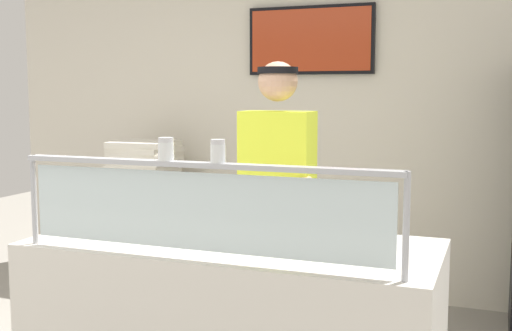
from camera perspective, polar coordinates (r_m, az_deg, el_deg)
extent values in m
cube|color=silver|center=(5.02, 8.66, 3.65)|extent=(6.17, 0.08, 2.70)
cube|color=black|center=(5.05, 4.89, 11.08)|extent=(1.00, 0.04, 0.53)
cube|color=#B23819|center=(5.03, 4.83, 11.10)|extent=(0.95, 0.01, 0.48)
cylinder|color=#B2B5BC|center=(2.90, -19.20, -2.88)|extent=(0.02, 0.02, 0.38)
cylinder|color=#B2B5BC|center=(2.25, 13.26, -5.37)|extent=(0.02, 0.02, 0.38)
cube|color=silver|center=(2.47, -5.11, -4.13)|extent=(1.51, 0.01, 0.30)
cube|color=#B2B5BC|center=(2.44, -5.16, 0.07)|extent=(1.57, 0.06, 0.02)
cylinder|color=#9EA0A8|center=(2.88, -3.93, -6.35)|extent=(0.41, 0.41, 0.01)
cylinder|color=tan|center=(2.88, -3.93, -6.06)|extent=(0.38, 0.38, 0.02)
cylinder|color=#D65B2D|center=(2.88, -3.94, -5.82)|extent=(0.33, 0.33, 0.01)
cube|color=#ADAFB7|center=(2.87, -4.46, -5.75)|extent=(0.11, 0.29, 0.01)
cylinder|color=white|center=(2.50, -8.03, 1.26)|extent=(0.06, 0.06, 0.07)
cylinder|color=white|center=(2.51, -8.03, 1.01)|extent=(0.05, 0.05, 0.05)
cylinder|color=silver|center=(2.50, -8.05, 2.30)|extent=(0.06, 0.06, 0.02)
cylinder|color=white|center=(2.41, -3.42, 1.07)|extent=(0.06, 0.06, 0.07)
cylinder|color=red|center=(2.41, -3.42, 0.82)|extent=(0.05, 0.05, 0.05)
cylinder|color=silver|center=(2.40, -3.43, 2.13)|extent=(0.05, 0.05, 0.02)
cylinder|color=#23232D|center=(3.60, 0.19, -11.64)|extent=(0.13, 0.13, 0.95)
cylinder|color=#23232D|center=(3.53, 3.61, -12.02)|extent=(0.13, 0.13, 0.95)
cube|color=#D8EA33|center=(3.40, 1.93, 0.24)|extent=(0.38, 0.21, 0.55)
sphere|color=tan|center=(3.38, 1.96, 7.51)|extent=(0.21, 0.21, 0.21)
cylinder|color=black|center=(3.38, 1.96, 8.48)|extent=(0.21, 0.21, 0.04)
cylinder|color=tan|center=(3.15, 3.71, -2.02)|extent=(0.08, 0.34, 0.08)
cube|color=#B7BABF|center=(5.27, -9.80, -5.90)|extent=(0.70, 0.55, 0.94)
cube|color=silver|center=(5.19, -10.03, -0.56)|extent=(0.46, 0.46, 0.04)
cube|color=silver|center=(5.18, -10.00, -0.07)|extent=(0.47, 0.47, 0.04)
cube|color=silver|center=(5.17, -9.84, 0.41)|extent=(0.46, 0.46, 0.04)
cube|color=silver|center=(5.17, -9.88, 0.91)|extent=(0.46, 0.46, 0.04)
cube|color=silver|center=(5.16, -9.84, 1.41)|extent=(0.48, 0.48, 0.04)
cube|color=silver|center=(5.16, -9.96, 1.91)|extent=(0.47, 0.47, 0.04)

